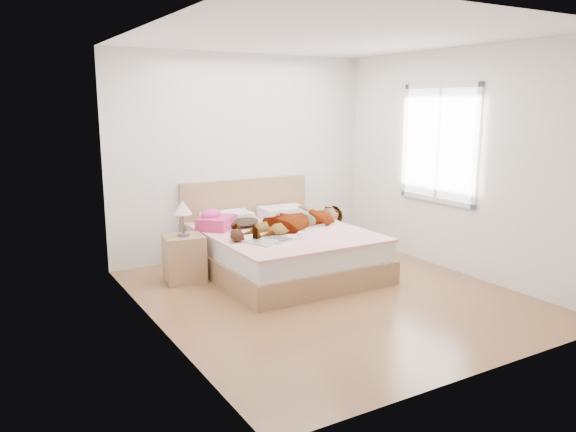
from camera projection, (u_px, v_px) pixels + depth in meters
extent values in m
plane|color=#53331A|center=(329.00, 295.00, 5.88)|extent=(4.00, 4.00, 0.00)
imported|color=white|center=(297.00, 217.00, 6.77)|extent=(1.84, 1.13, 0.24)
ellipsoid|color=black|center=(238.00, 221.00, 6.89)|extent=(0.61, 0.70, 0.09)
cube|color=silver|center=(245.00, 210.00, 6.85)|extent=(0.07, 0.10, 0.05)
plane|color=white|center=(333.00, 37.00, 5.36)|extent=(4.00, 4.00, 0.00)
plane|color=silver|center=(243.00, 156.00, 7.31)|extent=(3.60, 0.00, 3.60)
plane|color=beige|center=(493.00, 202.00, 3.93)|extent=(3.60, 0.00, 3.60)
plane|color=white|center=(155.00, 185.00, 4.73)|extent=(0.00, 4.00, 4.00)
plane|color=white|center=(458.00, 162.00, 6.51)|extent=(0.00, 4.00, 4.00)
cube|color=white|center=(439.00, 144.00, 6.72)|extent=(0.02, 1.10, 1.30)
cube|color=silver|center=(477.00, 147.00, 6.22)|extent=(0.04, 0.06, 1.42)
cube|color=silver|center=(406.00, 141.00, 7.21)|extent=(0.04, 0.06, 1.42)
cube|color=silver|center=(436.00, 200.00, 6.85)|extent=(0.04, 1.22, 0.06)
cube|color=silver|center=(442.00, 85.00, 6.58)|extent=(0.04, 1.22, 0.06)
cube|color=silver|center=(439.00, 144.00, 6.71)|extent=(0.03, 0.04, 1.30)
cube|color=brown|center=(284.00, 262.00, 6.66)|extent=(1.78, 2.08, 0.26)
cube|color=silver|center=(284.00, 242.00, 6.61)|extent=(1.70, 2.00, 0.22)
cube|color=white|center=(284.00, 232.00, 6.58)|extent=(1.74, 2.04, 0.03)
cube|color=olive|center=(246.00, 216.00, 7.44)|extent=(1.80, 0.07, 1.00)
cube|color=white|center=(227.00, 218.00, 6.98)|extent=(0.61, 0.44, 0.13)
cube|color=silver|center=(283.00, 212.00, 7.38)|extent=(0.60, 0.43, 0.13)
cube|color=#D43986|center=(217.00, 223.00, 6.66)|extent=(0.58, 0.58, 0.15)
ellipsoid|color=#D53A89|center=(211.00, 214.00, 6.65)|extent=(0.33, 0.29, 0.14)
cube|color=white|center=(271.00, 240.00, 6.07)|extent=(0.55, 0.45, 0.01)
cube|color=white|center=(263.00, 242.00, 5.98)|extent=(0.32, 0.37, 0.02)
cube|color=#252525|center=(278.00, 237.00, 6.17)|extent=(0.32, 0.37, 0.02)
cylinder|color=white|center=(301.00, 236.00, 6.13)|extent=(0.08, 0.08, 0.08)
torus|color=white|center=(304.00, 235.00, 6.15)|extent=(0.06, 0.02, 0.06)
cylinder|color=black|center=(301.00, 233.00, 6.13)|extent=(0.07, 0.07, 0.00)
ellipsoid|color=black|center=(237.00, 236.00, 6.03)|extent=(0.17, 0.19, 0.13)
ellipsoid|color=beige|center=(237.00, 235.00, 6.02)|extent=(0.09, 0.10, 0.06)
sphere|color=black|center=(235.00, 233.00, 6.11)|extent=(0.09, 0.09, 0.09)
sphere|color=pink|center=(231.00, 231.00, 6.12)|extent=(0.04, 0.04, 0.04)
sphere|color=pink|center=(237.00, 231.00, 6.15)|extent=(0.04, 0.04, 0.04)
ellipsoid|color=black|center=(233.00, 240.00, 5.98)|extent=(0.04, 0.06, 0.03)
ellipsoid|color=#311E0D|center=(243.00, 239.00, 6.02)|extent=(0.04, 0.06, 0.03)
cube|color=olive|center=(184.00, 259.00, 6.30)|extent=(0.47, 0.43, 0.52)
cylinder|color=#474747|center=(184.00, 235.00, 6.25)|extent=(0.15, 0.15, 0.02)
cylinder|color=#4B4B4B|center=(183.00, 223.00, 6.22)|extent=(0.03, 0.03, 0.27)
cone|color=silver|center=(182.00, 207.00, 6.19)|extent=(0.23, 0.23, 0.15)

